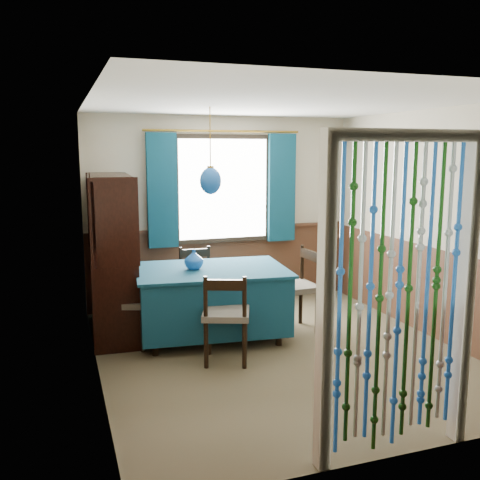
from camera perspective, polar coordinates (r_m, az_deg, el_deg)
name	(u,v)px	position (r m, az deg, el deg)	size (l,w,h in m)	color
floor	(280,352)	(5.63, 4.27, -11.87)	(4.00, 4.00, 0.00)	brown
ceiling	(283,103)	(5.26, 4.62, 14.41)	(4.00, 4.00, 0.00)	silver
wall_back	(222,211)	(7.16, -1.93, 3.09)	(3.60, 3.60, 0.00)	#BCB29A
wall_front	(406,276)	(3.59, 17.26, -3.73)	(3.60, 3.60, 0.00)	#BCB29A
wall_left	(94,242)	(4.88, -15.34, -0.23)	(4.00, 4.00, 0.00)	#BCB29A
wall_right	(432,224)	(6.23, 19.81, 1.59)	(4.00, 4.00, 0.00)	#BCB29A
wainscot_back	(223,266)	(7.27, -1.87, -2.81)	(3.60, 3.60, 0.00)	#4A2B1C
wainscot_front	(399,386)	(3.84, 16.56, -14.67)	(3.60, 3.60, 0.00)	#4A2B1C
wainscot_left	(99,324)	(5.06, -14.80, -8.63)	(4.00, 4.00, 0.00)	#4A2B1C
wainscot_right	(427,291)	(6.36, 19.33, -5.12)	(4.00, 4.00, 0.00)	#4A2B1C
window	(223,189)	(7.09, -1.83, 5.46)	(1.32, 0.12, 1.42)	black
doorway	(399,304)	(3.68, 16.55, -6.57)	(1.16, 0.12, 2.18)	silver
dining_table	(212,298)	(5.91, -3.05, -6.18)	(1.73, 1.29, 0.78)	#0F384D
chair_near	(226,315)	(5.21, -1.51, -8.03)	(0.57, 0.55, 0.90)	black
chair_far	(198,282)	(6.56, -4.55, -4.47)	(0.45, 0.43, 0.88)	black
chair_left	(126,302)	(5.78, -12.02, -6.49)	(0.55, 0.56, 0.90)	black
chair_right	(297,287)	(6.17, 6.14, -5.05)	(0.47, 0.49, 0.95)	black
sideboard	(112,279)	(6.20, -13.47, -4.11)	(0.55, 1.40, 1.79)	black
pendant_lamp	(211,181)	(5.70, -3.16, 6.35)	(0.23, 0.23, 0.91)	olive
vase_table	(194,260)	(5.79, -4.94, -2.15)	(0.19, 0.19, 0.20)	#164D9C
bowl_shelf	(118,226)	(5.83, -12.86, 1.42)	(0.23, 0.23, 0.06)	beige
vase_sideboard	(113,242)	(6.50, -13.40, -0.20)	(0.16, 0.16, 0.17)	beige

